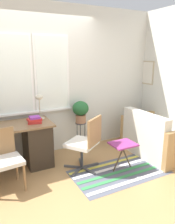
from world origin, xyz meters
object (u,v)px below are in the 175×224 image
Objects in this scene: desk_lamp at (39,102)px; folding_stool at (123,146)px; desk_chair_wooden at (5,157)px; plant_stand at (81,127)px; office_chair_swivel at (86,142)px; potted_plant at (81,110)px; mouse at (1,129)px; book_stack at (35,120)px; couch_loveseat at (156,139)px.

desk_lamp reaches higher than folding_stool.
desk_chair_wooden is 1.50× the size of plant_stand.
potted_plant is (0.28, 0.76, 0.32)m from office_chair_swivel.
desk_lamp reaches higher than office_chair_swivel.
potted_plant is 1.12m from folding_stool.
book_stack is at bearing 12.65° from mouse.
potted_plant is at bearing 104.33° from folding_stool.
desk_lamp is 0.98m from plant_stand.
desk_chair_wooden is 2.64m from couch_loveseat.
mouse is at bearing 158.87° from folding_stool.
desk_lamp is at bearing 35.86° from desk_chair_wooden.
desk_chair_wooden is (-0.02, -0.32, -0.31)m from mouse.
mouse is 2.70m from couch_loveseat.
folding_stool is at bearing 118.99° from office_chair_swivel.
mouse is 0.06× the size of office_chair_swivel.
desk_lamp is 0.50× the size of desk_chair_wooden.
mouse is at bearing -167.35° from book_stack.
mouse is at bearing -166.43° from plant_stand.
book_stack is at bearing -165.93° from plant_stand.
couch_loveseat is (2.63, -0.16, -0.16)m from desk_chair_wooden.
couch_loveseat is (2.61, -0.48, -0.47)m from mouse.
desk_lamp is 1.06m from office_chair_swivel.
desk_chair_wooden is at bearing -141.00° from book_stack.
potted_plant reaches higher than folding_stool.
book_stack reaches higher than couch_loveseat.
office_chair_swivel is (0.66, -0.52, -0.32)m from book_stack.
potted_plant reaches higher than office_chair_swivel.
desk_lamp is 0.36m from book_stack.
desk_lamp is (0.67, 0.33, 0.29)m from mouse.
potted_plant is (1.48, 0.67, 0.35)m from desk_chair_wooden.
desk_chair_wooden is (-0.69, -0.65, -0.60)m from desk_lamp.
book_stack is at bearing -165.93° from potted_plant.
plant_stand is 0.33m from potted_plant.
office_chair_swivel is 0.87m from potted_plant.
mouse is 0.07× the size of desk_chair_wooden.
desk_chair_wooden is (-0.54, -0.44, -0.35)m from book_stack.
couch_loveseat reaches higher than desk_chair_wooden.
potted_plant is at bearing 13.57° from mouse.
potted_plant reaches higher than book_stack.
desk_lamp is at bearing -178.13° from potted_plant.
folding_stool is at bearing -33.15° from book_stack.
book_stack is 0.44× the size of plant_stand.
couch_loveseat is 2.91× the size of potted_plant.
plant_stand is at bearing 14.07° from book_stack.
office_chair_swivel is 1.44m from couch_loveseat.
office_chair_swivel is 1.97× the size of folding_stool.
potted_plant is (0.94, 0.24, 0.00)m from book_stack.
couch_loveseat is at bearing -10.77° from desk_chair_wooden.
couch_loveseat is (2.09, -0.60, -0.51)m from book_stack.
desk_chair_wooden is 0.92× the size of office_chair_swivel.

